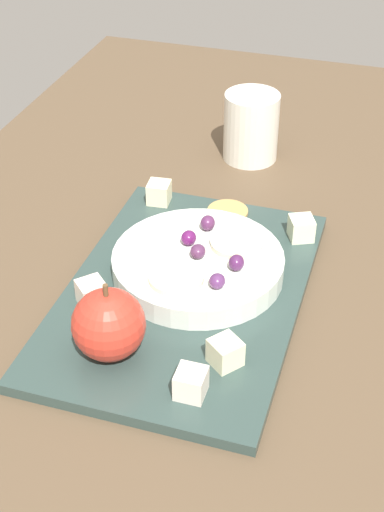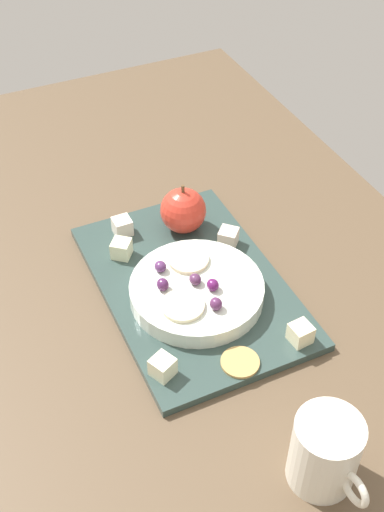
{
  "view_description": "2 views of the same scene",
  "coord_description": "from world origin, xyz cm",
  "px_view_note": "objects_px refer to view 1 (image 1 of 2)",
  "views": [
    {
      "loc": [
        61.29,
        16.84,
        56.41
      ],
      "look_at": [
        2.03,
        -1.65,
        10.64
      ],
      "focal_mm": 52.97,
      "sensor_mm": 36.0,
      "label": 1
    },
    {
      "loc": [
        -58.34,
        25.22,
        72.7
      ],
      "look_at": [
        3.86,
        -3.58,
        8.85
      ],
      "focal_mm": 46.26,
      "sensor_mm": 36.0,
      "label": 2
    }
  ],
  "objects_px": {
    "cheese_cube_2": "(301,228)",
    "cracker_0": "(228,211)",
    "cup": "(251,126)",
    "cheese_cube_0": "(159,192)",
    "platter": "(185,294)",
    "grape_1": "(208,223)",
    "grape_3": "(237,262)",
    "grape_0": "(189,238)",
    "cheese_cube_3": "(225,352)",
    "apple_slice_0": "(176,277)",
    "serving_dish": "(198,265)",
    "grape_2": "(217,281)",
    "grape_4": "(198,251)",
    "apple_whole": "(109,324)",
    "cheese_cube_1": "(92,293)",
    "cheese_cube_4": "(191,383)",
    "apple_slice_1": "(237,243)"
  },
  "relations": [
    {
      "from": "cheese_cube_4",
      "to": "cheese_cube_1",
      "type": "bearing_deg",
      "value": -123.81
    },
    {
      "from": "cheese_cube_0",
      "to": "grape_4",
      "type": "distance_m",
      "value": 0.16
    },
    {
      "from": "grape_2",
      "to": "grape_3",
      "type": "xyz_separation_m",
      "value": [
        -0.04,
        0.01,
        0.0
      ]
    },
    {
      "from": "serving_dish",
      "to": "apple_slice_1",
      "type": "xyz_separation_m",
      "value": [
        -0.03,
        0.03,
        0.02
      ]
    },
    {
      "from": "serving_dish",
      "to": "grape_2",
      "type": "xyz_separation_m",
      "value": [
        0.05,
        0.03,
        0.02
      ]
    },
    {
      "from": "cheese_cube_3",
      "to": "apple_slice_0",
      "type": "distance_m",
      "value": 0.11
    },
    {
      "from": "grape_2",
      "to": "apple_slice_1",
      "type": "bearing_deg",
      "value": 179.7
    },
    {
      "from": "serving_dish",
      "to": "cup",
      "type": "xyz_separation_m",
      "value": [
        -0.29,
        -0.01,
        0.02
      ]
    },
    {
      "from": "cracker_0",
      "to": "grape_0",
      "type": "bearing_deg",
      "value": -7.75
    },
    {
      "from": "cheese_cube_2",
      "to": "cheese_cube_3",
      "type": "distance_m",
      "value": 0.23
    },
    {
      "from": "platter",
      "to": "serving_dish",
      "type": "xyz_separation_m",
      "value": [
        -0.03,
        0.01,
        0.02
      ]
    },
    {
      "from": "grape_4",
      "to": "cheese_cube_2",
      "type": "bearing_deg",
      "value": 138.22
    },
    {
      "from": "apple_whole",
      "to": "platter",
      "type": "bearing_deg",
      "value": 161.14
    },
    {
      "from": "apple_slice_1",
      "to": "platter",
      "type": "bearing_deg",
      "value": -33.43
    },
    {
      "from": "cheese_cube_3",
      "to": "cheese_cube_2",
      "type": "bearing_deg",
      "value": 172.56
    },
    {
      "from": "cheese_cube_1",
      "to": "cheese_cube_2",
      "type": "distance_m",
      "value": 0.26
    },
    {
      "from": "apple_whole",
      "to": "cup",
      "type": "bearing_deg",
      "value": 176.02
    },
    {
      "from": "cheese_cube_1",
      "to": "grape_3",
      "type": "relative_size",
      "value": 1.47
    },
    {
      "from": "serving_dish",
      "to": "cheese_cube_1",
      "type": "bearing_deg",
      "value": -48.32
    },
    {
      "from": "apple_slice_1",
      "to": "apple_slice_0",
      "type": "bearing_deg",
      "value": -29.34
    },
    {
      "from": "grape_1",
      "to": "platter",
      "type": "bearing_deg",
      "value": -1.07
    },
    {
      "from": "cheese_cube_1",
      "to": "serving_dish",
      "type": "bearing_deg",
      "value": 131.68
    },
    {
      "from": "apple_slice_0",
      "to": "cup",
      "type": "distance_m",
      "value": 0.34
    },
    {
      "from": "cheese_cube_2",
      "to": "grape_1",
      "type": "height_order",
      "value": "grape_1"
    },
    {
      "from": "grape_4",
      "to": "cup",
      "type": "bearing_deg",
      "value": -177.23
    },
    {
      "from": "apple_whole",
      "to": "cheese_cube_2",
      "type": "relative_size",
      "value": 2.63
    },
    {
      "from": "cheese_cube_2",
      "to": "cracker_0",
      "type": "relative_size",
      "value": 0.54
    },
    {
      "from": "platter",
      "to": "cheese_cube_1",
      "type": "relative_size",
      "value": 13.73
    },
    {
      "from": "grape_1",
      "to": "grape_3",
      "type": "bearing_deg",
      "value": 38.81
    },
    {
      "from": "cheese_cube_0",
      "to": "cheese_cube_1",
      "type": "height_order",
      "value": "same"
    },
    {
      "from": "platter",
      "to": "apple_slice_1",
      "type": "distance_m",
      "value": 0.08
    },
    {
      "from": "cheese_cube_3",
      "to": "grape_3",
      "type": "distance_m",
      "value": 0.12
    },
    {
      "from": "cheese_cube_3",
      "to": "grape_0",
      "type": "relative_size",
      "value": 1.47
    },
    {
      "from": "cracker_0",
      "to": "grape_0",
      "type": "distance_m",
      "value": 0.12
    },
    {
      "from": "grape_4",
      "to": "cup",
      "type": "xyz_separation_m",
      "value": [
        -0.3,
        -0.01,
        0.0
      ]
    },
    {
      "from": "cheese_cube_0",
      "to": "platter",
      "type": "bearing_deg",
      "value": 28.02
    },
    {
      "from": "grape_1",
      "to": "grape_3",
      "type": "height_order",
      "value": "same"
    },
    {
      "from": "cheese_cube_2",
      "to": "apple_slice_0",
      "type": "relative_size",
      "value": 0.46
    },
    {
      "from": "serving_dish",
      "to": "cheese_cube_2",
      "type": "height_order",
      "value": "cheese_cube_2"
    },
    {
      "from": "apple_whole",
      "to": "cheese_cube_1",
      "type": "height_order",
      "value": "apple_whole"
    },
    {
      "from": "cheese_cube_4",
      "to": "apple_slice_0",
      "type": "distance_m",
      "value": 0.14
    },
    {
      "from": "cracker_0",
      "to": "cup",
      "type": "height_order",
      "value": "cup"
    },
    {
      "from": "platter",
      "to": "cracker_0",
      "type": "height_order",
      "value": "cracker_0"
    },
    {
      "from": "cheese_cube_3",
      "to": "apple_slice_0",
      "type": "bearing_deg",
      "value": -136.21
    },
    {
      "from": "serving_dish",
      "to": "grape_2",
      "type": "height_order",
      "value": "grape_2"
    },
    {
      "from": "cheese_cube_4",
      "to": "grape_0",
      "type": "bearing_deg",
      "value": -161.91
    },
    {
      "from": "grape_0",
      "to": "grape_1",
      "type": "distance_m",
      "value": 0.04
    },
    {
      "from": "platter",
      "to": "apple_slice_0",
      "type": "bearing_deg",
      "value": -11.6
    },
    {
      "from": "grape_2",
      "to": "grape_3",
      "type": "bearing_deg",
      "value": 162.53
    },
    {
      "from": "grape_1",
      "to": "cup",
      "type": "bearing_deg",
      "value": -177.78
    }
  ]
}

